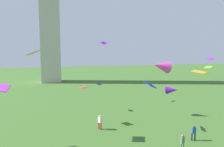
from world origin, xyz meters
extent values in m
cube|color=#B7B2A8|center=(-8.19, 58.88, 22.39)|extent=(5.67, 5.67, 44.77)
cylinder|color=#51754C|center=(5.10, 9.89, 0.40)|extent=(0.15, 0.15, 0.79)
cube|color=#51754C|center=(4.94, 9.82, 1.10)|extent=(0.49, 0.39, 0.63)
sphere|color=#A37556|center=(4.94, 9.82, 1.53)|extent=(0.23, 0.23, 0.23)
cylinder|color=red|center=(-1.44, 16.99, 0.43)|extent=(0.16, 0.16, 0.85)
cylinder|color=red|center=(-1.62, 17.33, 0.43)|extent=(0.16, 0.16, 0.85)
cube|color=silver|center=(-1.53, 17.16, 1.19)|extent=(0.45, 0.53, 0.67)
sphere|color=beige|center=(-1.53, 17.16, 1.65)|extent=(0.25, 0.25, 0.25)
cylinder|color=#1E2333|center=(7.66, 11.57, 0.40)|extent=(0.15, 0.15, 0.80)
cylinder|color=#1E2333|center=(7.29, 11.59, 0.40)|extent=(0.15, 0.15, 0.80)
cube|color=#235693|center=(7.47, 11.58, 1.12)|extent=(0.45, 0.28, 0.63)
sphere|color=brown|center=(7.47, 11.58, 1.55)|extent=(0.23, 0.23, 0.23)
cube|color=#8C33E2|center=(12.47, 15.59, 8.54)|extent=(0.90, 0.70, 0.48)
cube|color=#70C82C|center=(13.79, 17.36, 7.26)|extent=(1.55, 1.42, 0.31)
cube|color=gold|center=(9.06, 13.11, 7.16)|extent=(1.65, 1.82, 0.29)
cube|color=#BEB405|center=(-8.69, 16.61, 9.30)|extent=(1.28, 1.64, 0.58)
cube|color=#8A11EB|center=(2.08, 31.10, 10.95)|extent=(1.37, 1.28, 0.67)
cone|color=#6B1AB8|center=(9.70, 19.75, 3.81)|extent=(2.16, 2.07, 1.39)
cube|color=#BC34D2|center=(-11.05, 12.92, 6.32)|extent=(1.52, 1.11, 0.68)
cone|color=#EF3BB8|center=(3.85, 12.28, 7.95)|extent=(1.98, 1.35, 1.52)
cube|color=#0514B3|center=(4.41, 15.93, 5.45)|extent=(1.80, 1.87, 1.05)
cube|color=red|center=(-3.20, 19.76, 4.79)|extent=(1.16, 1.42, 0.35)
cube|color=#3208C0|center=(-0.08, 25.11, 4.25)|extent=(1.17, 1.21, 0.44)
camera|label=1|loc=(-6.25, -6.39, 9.51)|focal=32.86mm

